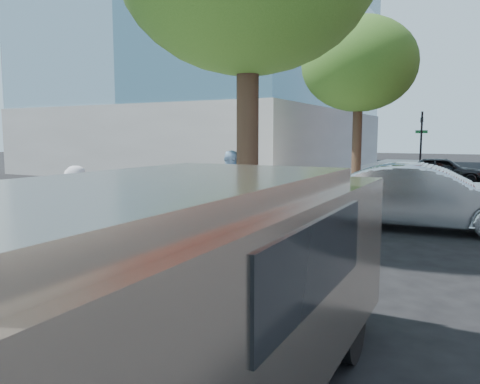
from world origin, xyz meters
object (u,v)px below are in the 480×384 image
Objects in this scene: parking_meter at (264,194)px; sedan_silver at (426,197)px; person_gray at (75,227)px; person_officer at (233,188)px; person_green at (192,199)px; bg_car at (443,170)px; van at (192,286)px.

parking_meter is 0.29× the size of sedan_silver.
person_gray is (-1.37, -3.51, -0.17)m from parking_meter.
person_officer is at bearing 116.86° from sedan_silver.
person_green is (-2.08, 0.58, -0.29)m from parking_meter.
sedan_silver is (2.54, 4.12, -0.38)m from parking_meter.
person_gray is 1.16× the size of person_green.
van is (-0.18, -22.42, 0.46)m from bg_car.
person_officer is at bearing 134.05° from parking_meter.
parking_meter is at bearing 144.39° from sedan_silver.
person_gray is at bearing 165.69° from bg_car.
sedan_silver is at bearing 157.31° from person_gray.
parking_meter is 5.45m from van.
person_gray is 8.58m from sedan_silver.
person_gray is 4.15m from person_green.
person_gray is 3.52m from van.
van is (3.11, -1.65, 0.08)m from person_gray.
sedan_silver is 9.33m from van.
sedan_silver is at bearing 177.39° from bg_car.
van is (-0.80, -9.29, 0.29)m from sedan_silver.
person_officer is (-0.22, 5.16, 0.04)m from person_gray.
bg_car is (3.52, 15.60, -0.42)m from person_officer.
person_gray reaches higher than person_green.
parking_meter is 17.37m from bg_car.
sedan_silver is 0.90× the size of van.
van is (3.82, -5.74, 0.20)m from person_green.
van is at bearing 165.91° from person_officer.
person_officer is 16.00m from bg_car.
parking_meter is 0.80× the size of person_officer.
van is at bearing 174.23° from bg_car.
person_gray is 5.17m from person_officer.
person_officer is at bearing -173.08° from person_gray.
person_green reaches higher than sedan_silver.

